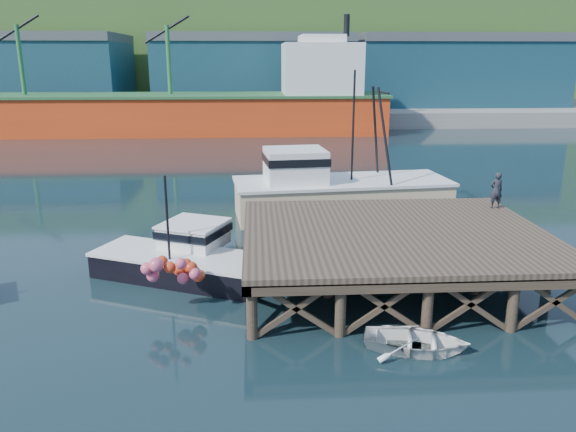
{
  "coord_description": "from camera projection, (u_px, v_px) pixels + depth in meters",
  "views": [
    {
      "loc": [
        -0.01,
        -21.13,
        8.71
      ],
      "look_at": [
        1.35,
        2.0,
        2.21
      ],
      "focal_mm": 35.0,
      "sensor_mm": 36.0,
      "label": 1
    }
  ],
  "objects": [
    {
      "name": "ground",
      "position": [
        258.0,
        282.0,
        22.66
      ],
      "size": [
        300.0,
        300.0,
        0.0
      ],
      "primitive_type": "plane",
      "color": "black",
      "rests_on": "ground"
    },
    {
      "name": "wharf",
      "position": [
        395.0,
        236.0,
        22.27
      ],
      "size": [
        12.0,
        10.0,
        2.62
      ],
      "color": "brown",
      "rests_on": "ground"
    },
    {
      "name": "far_quay",
      "position": [
        255.0,
        109.0,
        89.67
      ],
      "size": [
        160.0,
        40.0,
        2.0
      ],
      "primitive_type": "cube",
      "color": "gray",
      "rests_on": "ground"
    },
    {
      "name": "warehouse_left",
      "position": [
        13.0,
        75.0,
        81.39
      ],
      "size": [
        32.0,
        16.0,
        9.0
      ],
      "primitive_type": "cube",
      "color": "#183F50",
      "rests_on": "far_quay"
    },
    {
      "name": "warehouse_mid",
      "position": [
        254.0,
        74.0,
        83.38
      ],
      "size": [
        28.0,
        16.0,
        9.0
      ],
      "primitive_type": "cube",
      "color": "#183F50",
      "rests_on": "far_quay"
    },
    {
      "name": "warehouse_right",
      "position": [
        452.0,
        74.0,
        85.08
      ],
      "size": [
        30.0,
        16.0,
        9.0
      ],
      "primitive_type": "cube",
      "color": "#183F50",
      "rests_on": "far_quay"
    },
    {
      "name": "cargo_ship",
      "position": [
        184.0,
        105.0,
        67.42
      ],
      "size": [
        55.5,
        10.0,
        13.75
      ],
      "color": "#E43F15",
      "rests_on": "ground"
    },
    {
      "name": "hillside",
      "position": [
        254.0,
        47.0,
        115.8
      ],
      "size": [
        220.0,
        50.0,
        22.0
      ],
      "primitive_type": "cube",
      "color": "#2D511E",
      "rests_on": "ground"
    },
    {
      "name": "boat_black",
      "position": [
        183.0,
        257.0,
        23.18
      ],
      "size": [
        7.63,
        6.36,
        4.43
      ],
      "rotation": [
        0.0,
        0.0,
        -0.41
      ],
      "color": "black",
      "rests_on": "ground"
    },
    {
      "name": "trawler",
      "position": [
        337.0,
        187.0,
        31.94
      ],
      "size": [
        12.54,
        5.58,
        8.14
      ],
      "rotation": [
        0.0,
        0.0,
        0.1
      ],
      "color": "beige",
      "rests_on": "ground"
    },
    {
      "name": "dinghy",
      "position": [
        417.0,
        341.0,
        17.28
      ],
      "size": [
        3.74,
        3.11,
        0.67
      ],
      "primitive_type": "imported",
      "rotation": [
        0.0,
        0.0,
        1.29
      ],
      "color": "white",
      "rests_on": "ground"
    },
    {
      "name": "dockworker",
      "position": [
        496.0,
        190.0,
        25.46
      ],
      "size": [
        0.62,
        0.42,
        1.66
      ],
      "primitive_type": "imported",
      "rotation": [
        0.0,
        0.0,
        3.18
      ],
      "color": "#212029",
      "rests_on": "wharf"
    }
  ]
}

